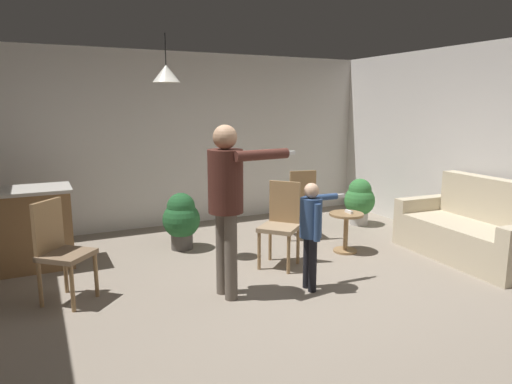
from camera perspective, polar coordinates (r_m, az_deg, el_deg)
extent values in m
plane|color=gray|center=(4.80, 3.41, -12.43)|extent=(7.68, 7.68, 0.00)
cube|color=silver|center=(7.39, -8.82, 6.47)|extent=(6.40, 0.10, 2.70)
cube|color=silver|center=(6.63, 28.51, 4.81)|extent=(0.10, 6.40, 2.70)
cube|color=beige|center=(6.31, 24.92, -5.55)|extent=(0.94, 1.49, 0.45)
cube|color=beige|center=(6.44, 27.23, -0.85)|extent=(0.29, 1.45, 0.55)
cube|color=beige|center=(6.84, 20.01, -3.20)|extent=(0.86, 0.23, 0.63)
cylinder|color=#99754C|center=(7.12, 21.86, -5.16)|extent=(0.05, 0.05, 0.06)
cylinder|color=#99754C|center=(5.64, 28.50, -9.84)|extent=(0.05, 0.05, 0.06)
cylinder|color=#99754C|center=(6.69, 17.84, -5.89)|extent=(0.05, 0.05, 0.06)
cube|color=olive|center=(5.98, -27.83, -4.39)|extent=(1.20, 0.60, 0.91)
cube|color=beige|center=(5.88, -28.24, 0.09)|extent=(1.26, 0.66, 0.04)
cylinder|color=#99754C|center=(6.01, 11.23, -2.74)|extent=(0.44, 0.44, 0.03)
cylinder|color=#99754C|center=(6.08, 11.14, -5.13)|extent=(0.06, 0.06, 0.49)
cylinder|color=#99754C|center=(6.15, 11.06, -7.19)|extent=(0.31, 0.31, 0.03)
cylinder|color=#60564C|center=(4.65, -4.25, -7.52)|extent=(0.13, 0.13, 0.87)
cylinder|color=#60564C|center=(4.50, -3.15, -8.14)|extent=(0.13, 0.13, 0.87)
cylinder|color=#4C261E|center=(4.40, -3.83, 1.34)|extent=(0.34, 0.34, 0.61)
sphere|color=tan|center=(4.35, -3.90, 6.86)|extent=(0.23, 0.23, 0.23)
cylinder|color=#4C261E|center=(4.57, -5.01, 1.30)|extent=(0.10, 0.10, 0.58)
cylinder|color=#4C261E|center=(4.34, 0.75, 4.67)|extent=(0.58, 0.16, 0.10)
cube|color=white|center=(4.52, 4.14, 4.89)|extent=(0.13, 0.05, 0.04)
cylinder|color=black|center=(4.85, 6.39, -8.63)|extent=(0.08, 0.08, 0.57)
cylinder|color=black|center=(4.75, 7.09, -9.05)|extent=(0.08, 0.08, 0.57)
cylinder|color=navy|center=(4.66, 6.87, -3.20)|extent=(0.23, 0.23, 0.40)
sphere|color=#D8AD8C|center=(4.60, 6.94, 0.17)|extent=(0.15, 0.15, 0.15)
cylinder|color=navy|center=(4.83, 8.11, -0.68)|extent=(0.38, 0.09, 0.07)
cube|color=white|center=(4.94, 10.31, -0.48)|extent=(0.13, 0.04, 0.04)
cylinder|color=navy|center=(4.56, 7.67, -3.81)|extent=(0.07, 0.07, 0.38)
cylinder|color=#99754C|center=(5.10, -22.69, -9.14)|extent=(0.04, 0.04, 0.45)
cylinder|color=#99754C|center=(4.85, -25.37, -10.40)|extent=(0.04, 0.04, 0.45)
cylinder|color=#99754C|center=(4.89, -19.35, -9.76)|extent=(0.04, 0.04, 0.45)
cylinder|color=#99754C|center=(4.63, -21.96, -11.15)|extent=(0.04, 0.04, 0.45)
cube|color=#7F664C|center=(4.78, -22.56, -7.29)|extent=(0.59, 0.59, 0.05)
cube|color=#99754C|center=(4.83, -24.56, -3.88)|extent=(0.28, 0.31, 0.50)
cylinder|color=#99754C|center=(5.56, 5.27, -6.71)|extent=(0.04, 0.04, 0.45)
cylinder|color=#99754C|center=(5.67, 1.77, -6.31)|extent=(0.04, 0.04, 0.45)
cylinder|color=#99754C|center=(5.23, 4.08, -7.82)|extent=(0.04, 0.04, 0.45)
cylinder|color=#99754C|center=(5.35, 0.39, -7.36)|extent=(0.04, 0.04, 0.45)
cube|color=#997F60|center=(5.38, 2.90, -4.50)|extent=(0.59, 0.59, 0.05)
cube|color=#99754C|center=(5.49, 3.60, -1.24)|extent=(0.28, 0.31, 0.50)
cylinder|color=#99754C|center=(6.45, 4.24, -4.21)|extent=(0.04, 0.04, 0.45)
cylinder|color=#99754C|center=(6.57, 7.22, -3.98)|extent=(0.04, 0.04, 0.45)
cylinder|color=#99754C|center=(6.78, 3.25, -3.45)|extent=(0.04, 0.04, 0.45)
cylinder|color=#99754C|center=(6.89, 6.10, -3.25)|extent=(0.04, 0.04, 0.45)
cube|color=#7F664C|center=(6.61, 5.24, -1.62)|extent=(0.49, 0.49, 0.05)
cube|color=#99754C|center=(6.38, 5.86, 0.44)|extent=(0.38, 0.11, 0.50)
cylinder|color=#4C4742|center=(6.21, -9.22, -5.99)|extent=(0.29, 0.29, 0.23)
sphere|color=#235B2D|center=(6.13, -9.30, -3.43)|extent=(0.50, 0.50, 0.50)
sphere|color=#235B2D|center=(6.09, -9.35, -1.84)|extent=(0.37, 0.37, 0.37)
cylinder|color=#B7B2AD|center=(7.54, 12.72, -3.13)|extent=(0.28, 0.28, 0.22)
sphere|color=#387F3D|center=(7.47, 12.80, -1.04)|extent=(0.49, 0.49, 0.49)
sphere|color=#387F3D|center=(7.44, 12.86, 0.24)|extent=(0.36, 0.36, 0.36)
cube|color=white|center=(6.01, 11.52, -2.43)|extent=(0.04, 0.13, 0.04)
cone|color=silver|center=(5.53, -11.15, 14.31)|extent=(0.32, 0.32, 0.20)
cylinder|color=black|center=(5.55, -11.26, 17.09)|extent=(0.01, 0.01, 0.36)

